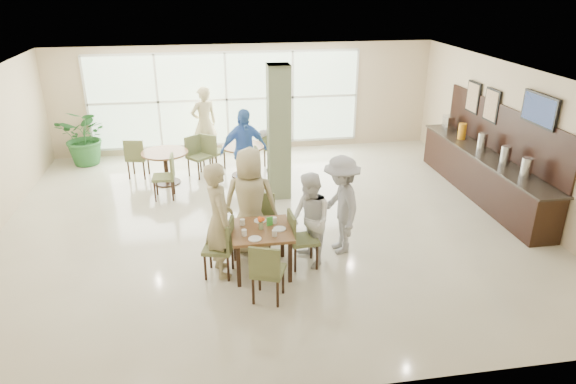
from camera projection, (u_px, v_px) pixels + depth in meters
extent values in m
plane|color=beige|center=(268.00, 221.00, 9.96)|extent=(10.00, 10.00, 0.00)
plane|color=white|center=(265.00, 76.00, 8.87)|extent=(10.00, 10.00, 0.00)
plane|color=beige|center=(246.00, 99.00, 13.50)|extent=(10.00, 0.00, 10.00)
plane|color=beige|center=(320.00, 289.00, 5.33)|extent=(10.00, 0.00, 10.00)
plane|color=beige|center=(517.00, 139.00, 10.16)|extent=(0.00, 9.00, 9.00)
plane|color=silver|center=(227.00, 99.00, 13.40)|extent=(7.00, 0.00, 7.00)
cube|color=#6F7D57|center=(279.00, 133.00, 10.57)|extent=(0.45, 0.45, 2.80)
cube|color=brown|center=(261.00, 231.00, 8.01)|extent=(0.94, 0.94, 0.05)
cube|color=black|center=(239.00, 266.00, 7.74)|extent=(0.06, 0.06, 0.70)
cube|color=black|center=(290.00, 262.00, 7.86)|extent=(0.06, 0.06, 0.70)
cube|color=black|center=(235.00, 242.00, 8.46)|extent=(0.06, 0.06, 0.70)
cube|color=black|center=(282.00, 238.00, 8.58)|extent=(0.06, 0.06, 0.70)
cylinder|color=brown|center=(165.00, 153.00, 11.49)|extent=(1.04, 1.04, 0.04)
cylinder|color=black|center=(166.00, 168.00, 11.64)|extent=(0.10, 0.10, 0.71)
cylinder|color=black|center=(168.00, 182.00, 11.77)|extent=(0.60, 0.60, 0.03)
cylinder|color=brown|center=(243.00, 146.00, 11.92)|extent=(0.99, 0.99, 0.04)
cylinder|color=black|center=(244.00, 162.00, 12.07)|extent=(0.10, 0.10, 0.71)
cylinder|color=black|center=(244.00, 175.00, 12.20)|extent=(0.60, 0.60, 0.03)
cylinder|color=white|center=(244.00, 233.00, 7.79)|extent=(0.08, 0.08, 0.10)
cylinder|color=white|center=(242.00, 222.00, 8.12)|extent=(0.08, 0.08, 0.10)
cylinder|color=white|center=(274.00, 220.00, 8.18)|extent=(0.08, 0.08, 0.10)
cylinder|color=white|center=(275.00, 233.00, 7.77)|extent=(0.08, 0.08, 0.10)
cylinder|color=white|center=(255.00, 239.00, 7.69)|extent=(0.20, 0.20, 0.01)
cylinder|color=white|center=(260.00, 221.00, 8.26)|extent=(0.20, 0.20, 0.01)
cylinder|color=white|center=(280.00, 229.00, 7.99)|extent=(0.20, 0.20, 0.01)
cylinder|color=#99B27F|center=(261.00, 226.00, 7.98)|extent=(0.07, 0.07, 0.12)
sphere|color=#FF5C15|center=(263.00, 219.00, 7.94)|extent=(0.07, 0.07, 0.07)
sphere|color=#FF5C15|center=(260.00, 219.00, 7.96)|extent=(0.07, 0.07, 0.07)
sphere|color=#FF5C15|center=(260.00, 220.00, 7.91)|extent=(0.07, 0.07, 0.07)
cube|color=green|center=(270.00, 221.00, 8.09)|extent=(0.10, 0.05, 0.15)
cube|color=black|center=(482.00, 176.00, 10.94)|extent=(0.60, 4.60, 0.90)
cube|color=black|center=(485.00, 155.00, 10.75)|extent=(0.64, 4.70, 0.04)
cube|color=black|center=(502.00, 130.00, 10.59)|extent=(0.04, 4.60, 1.00)
cylinder|color=silver|center=(526.00, 168.00, 9.40)|extent=(0.20, 0.20, 0.40)
cylinder|color=silver|center=(505.00, 156.00, 10.03)|extent=(0.20, 0.20, 0.40)
cylinder|color=silver|center=(482.00, 142.00, 10.85)|extent=(0.20, 0.20, 0.40)
cylinder|color=orange|center=(462.00, 131.00, 11.67)|extent=(0.18, 0.18, 0.36)
cube|color=silver|center=(448.00, 123.00, 12.31)|extent=(0.18, 0.30, 0.36)
cube|color=black|center=(540.00, 110.00, 9.31)|extent=(0.06, 1.00, 0.58)
cube|color=#7F99CC|center=(539.00, 110.00, 9.31)|extent=(0.01, 0.92, 0.50)
cube|color=black|center=(492.00, 105.00, 10.88)|extent=(0.04, 0.55, 0.70)
cube|color=brown|center=(491.00, 105.00, 10.88)|extent=(0.01, 0.47, 0.62)
cube|color=black|center=(473.00, 97.00, 11.61)|extent=(0.04, 0.55, 0.70)
cube|color=brown|center=(472.00, 97.00, 11.61)|extent=(0.01, 0.47, 0.62)
imported|color=#27622B|center=(86.00, 136.00, 12.69)|extent=(1.64, 1.64, 1.43)
imported|color=tan|center=(219.00, 220.00, 7.90)|extent=(0.58, 0.76, 1.86)
imported|color=tan|center=(250.00, 201.00, 8.56)|extent=(0.97, 0.64, 1.85)
imported|color=white|center=(310.00, 220.00, 8.20)|extent=(0.75, 0.88, 1.57)
imported|color=#9A999C|center=(341.00, 205.00, 8.58)|extent=(0.71, 1.15, 1.72)
imported|color=#467AD2|center=(244.00, 151.00, 11.05)|extent=(1.21, 0.91, 1.83)
imported|color=white|center=(277.00, 141.00, 12.08)|extent=(1.18, 1.59, 1.58)
imported|color=tan|center=(204.00, 123.00, 12.96)|extent=(0.80, 0.67, 1.88)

